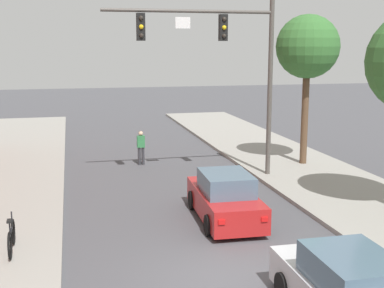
# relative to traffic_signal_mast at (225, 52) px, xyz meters

# --- Properties ---
(ground_plane) EXTENTS (120.00, 120.00, 0.00)m
(ground_plane) POSITION_rel_traffic_signal_mast_xyz_m (-2.59, -9.06, -5.36)
(ground_plane) COLOR #4C4C51
(traffic_signal_mast) EXTENTS (7.05, 0.38, 7.50)m
(traffic_signal_mast) POSITION_rel_traffic_signal_mast_xyz_m (0.00, 0.00, 0.00)
(traffic_signal_mast) COLOR #514C47
(traffic_signal_mast) RESTS_ON sidewalk_right
(car_lead_red) EXTENTS (1.97, 4.30, 1.60)m
(car_lead_red) POSITION_rel_traffic_signal_mast_xyz_m (-1.45, -4.93, -4.64)
(car_lead_red) COLOR #B21E1E
(car_lead_red) RESTS_ON ground
(pedestrian_crossing_road) EXTENTS (0.36, 0.22, 1.64)m
(pedestrian_crossing_road) POSITION_rel_traffic_signal_mast_xyz_m (-3.01, 3.63, -4.45)
(pedestrian_crossing_road) COLOR #333338
(pedestrian_crossing_road) RESTS_ON ground
(bicycle_leaning) EXTENTS (0.12, 1.77, 0.98)m
(bicycle_leaning) POSITION_rel_traffic_signal_mast_xyz_m (-7.90, -6.45, -4.82)
(bicycle_leaning) COLOR black
(bicycle_leaning) RESTS_ON sidewalk_left
(street_tree_second) EXTENTS (2.90, 2.90, 6.88)m
(street_tree_second) POSITION_rel_traffic_signal_mast_xyz_m (4.41, 1.55, 0.15)
(street_tree_second) COLOR brown
(street_tree_second) RESTS_ON sidewalk_right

